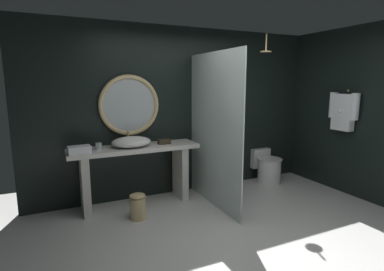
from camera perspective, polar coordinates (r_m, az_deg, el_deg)
ground_plane at (r=3.63m, az=10.95°, el=-19.24°), size 5.76×5.76×0.00m
back_wall_panel at (r=4.85m, az=-1.83°, el=4.57°), size 4.80×0.10×2.60m
side_wall_right at (r=5.40m, az=27.15°, el=4.03°), size 0.10×2.47×2.60m
vanity_counter at (r=4.41m, az=-10.65°, el=-5.52°), size 1.82×0.48×0.87m
vessel_sink at (r=4.31m, az=-11.37°, el=-1.18°), size 0.55×0.45×0.20m
tumbler_cup at (r=4.25m, az=-17.22°, el=-1.95°), size 0.08×0.08×0.09m
tissue_box at (r=4.45m, az=-5.27°, el=-1.16°), size 0.18×0.12×0.07m
round_wall_mirror at (r=4.48m, az=-11.72°, el=5.61°), size 0.88×0.06×0.88m
shower_glass_panel at (r=4.25m, az=4.17°, el=0.85°), size 0.02×1.45×2.17m
rain_shower_head at (r=4.99m, az=13.79°, el=15.44°), size 0.18×0.18×0.28m
hanging_bathrobe at (r=5.25m, az=26.68°, el=4.33°), size 0.20×0.50×0.63m
toilet at (r=5.57m, az=13.99°, el=-5.87°), size 0.42×0.59×0.57m
waste_bin at (r=4.09m, az=-10.21°, el=-12.96°), size 0.21×0.21×0.34m
folded_hand_towel at (r=4.08m, az=-20.52°, el=-2.56°), size 0.29×0.18×0.10m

